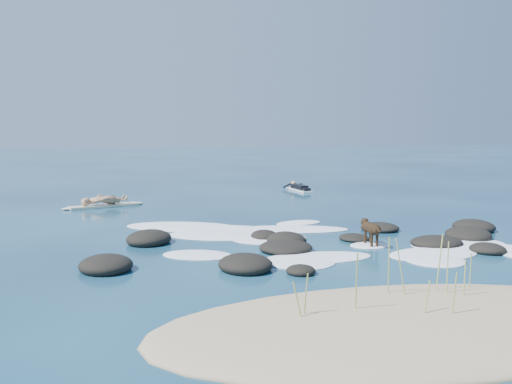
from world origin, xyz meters
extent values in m
plane|color=#0A2642|center=(0.00, 0.00, 0.00)|extent=(160.00, 160.00, 0.00)
ellipsoid|color=#9E8966|center=(0.00, -8.20, 0.00)|extent=(9.00, 4.40, 0.60)
cylinder|color=#95A24E|center=(1.80, -7.05, 0.52)|extent=(0.09, 0.14, 0.79)
cylinder|color=#95A24E|center=(-1.97, -8.09, 0.49)|extent=(0.20, 0.04, 0.73)
cylinder|color=#95A24E|center=(1.08, -7.14, 0.71)|extent=(0.19, 0.12, 1.18)
cylinder|color=#95A24E|center=(0.04, -7.16, 0.73)|extent=(0.13, 0.23, 1.19)
cylinder|color=#95A24E|center=(0.10, -8.42, 0.48)|extent=(0.16, 0.10, 0.70)
cylinder|color=#95A24E|center=(1.30, -7.63, 0.53)|extent=(0.05, 0.08, 0.83)
cylinder|color=#95A24E|center=(-1.81, -8.01, 0.55)|extent=(0.04, 0.21, 0.85)
cylinder|color=#95A24E|center=(1.10, -7.38, 0.67)|extent=(0.03, 0.03, 1.10)
cylinder|color=#95A24E|center=(0.51, -8.56, 0.55)|extent=(0.05, 0.10, 0.87)
cylinder|color=#95A24E|center=(-0.95, -8.02, 0.71)|extent=(0.11, 0.27, 1.15)
cylinder|color=#95A24E|center=(0.20, -7.34, 0.73)|extent=(0.28, 0.07, 1.19)
ellipsoid|color=black|center=(-5.10, -3.23, 0.12)|extent=(1.29, 1.39, 0.48)
ellipsoid|color=black|center=(5.27, -1.68, 0.11)|extent=(1.72, 1.86, 0.46)
ellipsoid|color=black|center=(4.68, -3.49, 0.08)|extent=(1.12, 1.17, 0.34)
ellipsoid|color=black|center=(-1.94, -3.86, 0.12)|extent=(1.41, 1.56, 0.47)
ellipsoid|color=black|center=(3.79, -2.44, 0.10)|extent=(1.54, 1.29, 0.38)
ellipsoid|color=black|center=(1.89, -1.12, 0.06)|extent=(0.95, 1.07, 0.24)
ellipsoid|color=black|center=(-0.24, -1.34, 0.12)|extent=(1.36, 1.50, 0.48)
ellipsoid|color=black|center=(3.32, 0.20, 0.08)|extent=(1.40, 1.48, 0.33)
ellipsoid|color=black|center=(6.25, -0.49, 0.12)|extent=(1.39, 1.55, 0.46)
ellipsoid|color=black|center=(-0.64, -0.34, 0.08)|extent=(0.87, 1.05, 0.34)
ellipsoid|color=black|center=(-4.01, -0.26, 0.13)|extent=(1.78, 1.88, 0.50)
ellipsoid|color=black|center=(-0.80, -4.52, 0.07)|extent=(0.91, 0.91, 0.27)
ellipsoid|color=black|center=(-0.48, -2.12, 0.09)|extent=(1.94, 1.96, 0.37)
ellipsoid|color=white|center=(-2.85, -2.15, 0.01)|extent=(2.16, 1.81, 0.12)
ellipsoid|color=white|center=(1.16, 2.05, 0.01)|extent=(1.86, 1.29, 0.12)
ellipsoid|color=white|center=(-0.48, -3.46, 0.01)|extent=(1.93, 1.87, 0.12)
ellipsoid|color=white|center=(3.17, -3.37, 0.01)|extent=(2.90, 2.07, 0.12)
ellipsoid|color=white|center=(-1.54, 1.60, 0.01)|extent=(3.23, 2.10, 0.12)
ellipsoid|color=white|center=(-0.51, -0.40, 0.01)|extent=(2.39, 2.04, 0.12)
ellipsoid|color=white|center=(2.83, -3.98, 0.01)|extent=(1.80, 1.95, 0.12)
ellipsoid|color=white|center=(0.52, 0.94, 0.01)|extent=(4.07, 2.19, 0.12)
ellipsoid|color=white|center=(-2.82, 2.18, 0.01)|extent=(4.28, 3.23, 0.12)
ellipsoid|color=white|center=(0.07, -3.12, 0.01)|extent=(2.92, 1.35, 0.12)
ellipsoid|color=white|center=(-1.79, 0.46, 0.01)|extent=(3.68, 2.62, 0.12)
ellipsoid|color=white|center=(4.47, -2.46, 0.01)|extent=(3.14, 2.50, 0.12)
ellipsoid|color=white|center=(1.97, -2.02, 0.01)|extent=(1.10, 0.90, 0.12)
cube|color=beige|center=(-5.54, 7.71, 0.05)|extent=(2.91, 1.60, 0.10)
ellipsoid|color=beige|center=(-4.19, 8.23, 0.05)|extent=(0.66, 0.52, 0.10)
ellipsoid|color=beige|center=(-6.89, 7.19, 0.05)|extent=(0.66, 0.52, 0.10)
imported|color=tan|center=(-5.54, 7.71, 1.04)|extent=(0.67, 0.80, 1.88)
cube|color=white|center=(4.19, 11.81, 0.05)|extent=(0.77, 2.32, 0.08)
ellipsoid|color=white|center=(4.07, 12.94, 0.05)|extent=(0.33, 0.52, 0.08)
cube|color=black|center=(4.19, 11.81, 0.21)|extent=(0.57, 1.43, 0.23)
sphere|color=tan|center=(4.10, 12.61, 0.33)|extent=(0.26, 0.26, 0.24)
cylinder|color=black|center=(3.80, 12.73, 0.20)|extent=(0.54, 0.36, 0.26)
cylinder|color=black|center=(4.37, 12.79, 0.20)|extent=(0.57, 0.25, 0.26)
cube|color=black|center=(4.28, 11.04, 0.17)|extent=(0.41, 0.60, 0.14)
cylinder|color=black|center=(1.97, -2.12, 0.52)|extent=(0.30, 0.61, 0.29)
sphere|color=black|center=(1.97, -1.85, 0.52)|extent=(0.31, 0.31, 0.31)
sphere|color=black|center=(1.97, -2.40, 0.52)|extent=(0.28, 0.28, 0.28)
sphere|color=black|center=(1.97, -1.67, 0.62)|extent=(0.22, 0.22, 0.22)
cone|color=black|center=(1.96, -1.54, 0.60)|extent=(0.12, 0.14, 0.12)
cone|color=black|center=(1.91, -1.68, 0.71)|extent=(0.10, 0.07, 0.11)
cone|color=black|center=(2.02, -1.68, 0.71)|extent=(0.10, 0.07, 0.11)
cylinder|color=black|center=(1.89, -1.91, 0.20)|extent=(0.07, 0.07, 0.40)
cylinder|color=black|center=(2.05, -1.91, 0.20)|extent=(0.07, 0.07, 0.40)
cylinder|color=black|center=(1.89, -2.33, 0.20)|extent=(0.07, 0.07, 0.40)
cylinder|color=black|center=(2.05, -2.33, 0.20)|extent=(0.07, 0.07, 0.40)
cylinder|color=black|center=(1.98, -2.53, 0.57)|extent=(0.06, 0.29, 0.17)
camera|label=1|loc=(-4.57, -16.54, 3.28)|focal=40.00mm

